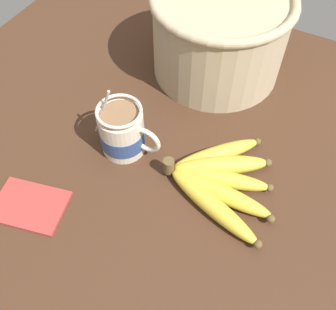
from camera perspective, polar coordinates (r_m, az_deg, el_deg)
The scene contains 5 objects.
table at distance 69.68cm, azimuth -3.10°, elevation -3.08°, with size 107.58×107.58×3.59cm.
coffee_mug at distance 68.02cm, azimuth -6.92°, elevation 3.50°, with size 14.22×8.29×14.03cm.
banana_bunch at distance 65.60cm, azimuth 7.71°, elevation -3.73°, with size 20.86×21.87×4.07cm.
woven_basket at distance 81.32cm, azimuth 8.13°, elevation 17.83°, with size 28.72×28.72×17.84cm.
napkin at distance 68.09cm, azimuth -20.33°, elevation -7.23°, with size 13.71×10.95×0.60cm.
Camera 1 is at (20.96, -32.01, 60.03)cm, focal length 40.00 mm.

